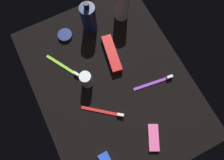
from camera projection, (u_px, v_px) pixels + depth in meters
ground_plane at (112, 82)px, 88.50cm from camera, size 84.00×64.00×1.20cm
lotion_bottle at (89, 18)px, 88.10cm from camera, size 6.54×6.54×17.89cm
bodywash_bottle at (122, 4)px, 88.98cm from camera, size 6.31×6.31×19.12cm
deodorant_stick at (86, 80)px, 83.08cm from camera, size 4.73×4.73×9.78cm
toothbrush_purple at (156, 82)px, 87.29cm from camera, size 3.63×18.00×2.10cm
toothbrush_red at (105, 112)px, 83.61cm from camera, size 12.06×14.90×2.10cm
toothbrush_lime at (65, 67)px, 89.25cm from camera, size 16.11×10.18×2.10cm
toothpaste_box_red at (112, 54)px, 89.95cm from camera, size 18.08×7.22×3.20cm
snack_bar_pink at (153, 137)px, 80.58cm from camera, size 11.09×8.23×1.50cm
cream_tin_left at (65, 35)px, 93.49cm from camera, size 6.53×6.53×1.63cm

